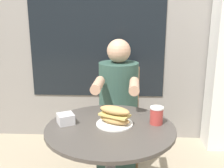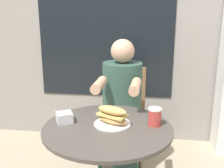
{
  "view_description": "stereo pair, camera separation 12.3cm",
  "coord_description": "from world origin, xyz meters",
  "views": [
    {
      "loc": [
        0.08,
        -1.39,
        1.33
      ],
      "look_at": [
        0.0,
        0.2,
        0.91
      ],
      "focal_mm": 42.0,
      "sensor_mm": 36.0,
      "label": 1
    },
    {
      "loc": [
        0.2,
        -1.38,
        1.33
      ],
      "look_at": [
        0.0,
        0.2,
        0.91
      ],
      "focal_mm": 42.0,
      "sensor_mm": 36.0,
      "label": 2
    }
  ],
  "objects": [
    {
      "name": "cafe_table",
      "position": [
        0.0,
        0.0,
        0.52
      ],
      "size": [
        0.75,
        0.75,
        0.71
      ],
      "color": "#47423D",
      "rests_on": "ground_plane"
    },
    {
      "name": "drink_cup",
      "position": [
        0.27,
        0.05,
        0.76
      ],
      "size": [
        0.08,
        0.08,
        0.1
      ],
      "color": "#B73D38",
      "rests_on": "cafe_table"
    },
    {
      "name": "napkin_box",
      "position": [
        -0.26,
        0.03,
        0.74
      ],
      "size": [
        0.12,
        0.12,
        0.06
      ],
      "rotation": [
        0.0,
        0.0,
        0.49
      ],
      "color": "silver",
      "rests_on": "cafe_table"
    },
    {
      "name": "storefront_wall",
      "position": [
        -0.0,
        1.36,
        1.4
      ],
      "size": [
        8.0,
        0.09,
        2.8
      ],
      "color": "gray",
      "rests_on": "ground_plane"
    },
    {
      "name": "sandwich_on_plate",
      "position": [
        0.02,
        0.03,
        0.76
      ],
      "size": [
        0.22,
        0.22,
        0.11
      ],
      "rotation": [
        0.0,
        0.0,
        -0.47
      ],
      "color": "white",
      "rests_on": "cafe_table"
    },
    {
      "name": "seated_diner",
      "position": [
        0.03,
        0.55,
        0.51
      ],
      "size": [
        0.33,
        0.56,
        1.16
      ],
      "rotation": [
        0.0,
        0.0,
        3.1
      ],
      "color": "#2D4C42",
      "rests_on": "ground_plane"
    },
    {
      "name": "diner_chair",
      "position": [
        0.04,
        0.89,
        0.52
      ],
      "size": [
        0.39,
        0.39,
        0.87
      ],
      "rotation": [
        0.0,
        0.0,
        3.1
      ],
      "color": "brown",
      "rests_on": "ground_plane"
    }
  ]
}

